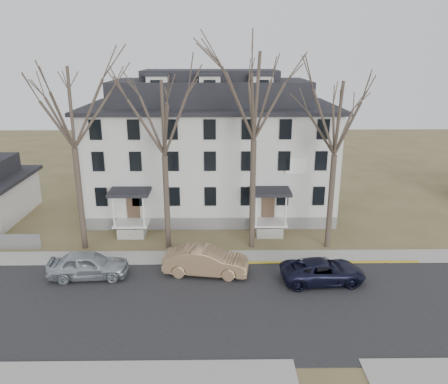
{
  "coord_description": "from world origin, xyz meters",
  "views": [
    {
      "loc": [
        -1.37,
        -19.04,
        13.4
      ],
      "look_at": [
        -1.0,
        9.0,
        4.42
      ],
      "focal_mm": 35.0,
      "sensor_mm": 36.0,
      "label": 1
    }
  ],
  "objects_px": {
    "tree_far_left": "(70,102)",
    "bicycle_left": "(130,234)",
    "tree_mid_left": "(163,113)",
    "tree_mid_right": "(338,113)",
    "tree_center": "(255,90)",
    "boarding_house": "(211,150)",
    "car_navy": "(323,272)",
    "car_silver": "(88,265)",
    "car_tan": "(206,261)"
  },
  "relations": [
    {
      "from": "tree_far_left",
      "to": "bicycle_left",
      "type": "bearing_deg",
      "value": 26.62
    },
    {
      "from": "tree_mid_left",
      "to": "bicycle_left",
      "type": "height_order",
      "value": "tree_mid_left"
    },
    {
      "from": "tree_far_left",
      "to": "bicycle_left",
      "type": "xyz_separation_m",
      "value": [
        2.95,
        1.48,
        -9.9
      ]
    },
    {
      "from": "tree_far_left",
      "to": "tree_mid_right",
      "type": "distance_m",
      "value": 17.52
    },
    {
      "from": "bicycle_left",
      "to": "tree_center",
      "type": "bearing_deg",
      "value": -95.37
    },
    {
      "from": "bicycle_left",
      "to": "boarding_house",
      "type": "bearing_deg",
      "value": -38.27
    },
    {
      "from": "tree_mid_left",
      "to": "tree_mid_right",
      "type": "xyz_separation_m",
      "value": [
        11.5,
        0.0,
        0.0
      ]
    },
    {
      "from": "tree_mid_left",
      "to": "boarding_house",
      "type": "bearing_deg",
      "value": 69.8
    },
    {
      "from": "tree_center",
      "to": "bicycle_left",
      "type": "distance_m",
      "value": 14.05
    },
    {
      "from": "tree_center",
      "to": "car_navy",
      "type": "relative_size",
      "value": 2.89
    },
    {
      "from": "car_silver",
      "to": "car_tan",
      "type": "xyz_separation_m",
      "value": [
        7.28,
        0.37,
        0.04
      ]
    },
    {
      "from": "car_silver",
      "to": "bicycle_left",
      "type": "xyz_separation_m",
      "value": [
        1.41,
        5.89,
        -0.39
      ]
    },
    {
      "from": "tree_far_left",
      "to": "car_tan",
      "type": "relative_size",
      "value": 2.59
    },
    {
      "from": "boarding_house",
      "to": "tree_far_left",
      "type": "relative_size",
      "value": 1.52
    },
    {
      "from": "tree_far_left",
      "to": "car_navy",
      "type": "bearing_deg",
      "value": -17.93
    },
    {
      "from": "car_navy",
      "to": "bicycle_left",
      "type": "distance_m",
      "value": 14.6
    },
    {
      "from": "boarding_house",
      "to": "tree_far_left",
      "type": "height_order",
      "value": "tree_far_left"
    },
    {
      "from": "tree_center",
      "to": "car_navy",
      "type": "bearing_deg",
      "value": -52.6
    },
    {
      "from": "boarding_house",
      "to": "tree_mid_right",
      "type": "bearing_deg",
      "value": -43.81
    },
    {
      "from": "bicycle_left",
      "to": "tree_mid_left",
      "type": "bearing_deg",
      "value": -111.95
    },
    {
      "from": "tree_far_left",
      "to": "car_navy",
      "type": "xyz_separation_m",
      "value": [
        15.95,
        -5.16,
        -9.64
      ]
    },
    {
      "from": "tree_far_left",
      "to": "car_tan",
      "type": "height_order",
      "value": "tree_far_left"
    },
    {
      "from": "tree_center",
      "to": "car_navy",
      "type": "xyz_separation_m",
      "value": [
        3.95,
        -5.16,
        -10.38
      ]
    },
    {
      "from": "tree_center",
      "to": "boarding_house",
      "type": "bearing_deg",
      "value": 110.2
    },
    {
      "from": "tree_mid_right",
      "to": "car_tan",
      "type": "distance_m",
      "value": 12.96
    },
    {
      "from": "boarding_house",
      "to": "tree_mid_right",
      "type": "height_order",
      "value": "tree_mid_right"
    },
    {
      "from": "tree_far_left",
      "to": "tree_mid_right",
      "type": "xyz_separation_m",
      "value": [
        17.5,
        0.0,
        -0.74
      ]
    },
    {
      "from": "tree_far_left",
      "to": "car_navy",
      "type": "relative_size",
      "value": 2.7
    },
    {
      "from": "tree_mid_left",
      "to": "car_tan",
      "type": "distance_m",
      "value": 10.02
    },
    {
      "from": "car_tan",
      "to": "bicycle_left",
      "type": "distance_m",
      "value": 8.07
    },
    {
      "from": "tree_mid_right",
      "to": "car_navy",
      "type": "xyz_separation_m",
      "value": [
        -1.55,
        -5.16,
        -8.9
      ]
    },
    {
      "from": "boarding_house",
      "to": "tree_center",
      "type": "distance_m",
      "value": 10.39
    },
    {
      "from": "tree_mid_left",
      "to": "tree_center",
      "type": "height_order",
      "value": "tree_center"
    },
    {
      "from": "car_silver",
      "to": "bicycle_left",
      "type": "bearing_deg",
      "value": -16.7
    },
    {
      "from": "tree_center",
      "to": "tree_mid_right",
      "type": "relative_size",
      "value": 1.15
    },
    {
      "from": "boarding_house",
      "to": "bicycle_left",
      "type": "distance_m",
      "value": 10.28
    },
    {
      "from": "tree_mid_right",
      "to": "car_silver",
      "type": "height_order",
      "value": "tree_mid_right"
    },
    {
      "from": "tree_far_left",
      "to": "car_tan",
      "type": "xyz_separation_m",
      "value": [
        8.82,
        -4.04,
        -9.47
      ]
    },
    {
      "from": "boarding_house",
      "to": "tree_center",
      "type": "relative_size",
      "value": 1.41
    },
    {
      "from": "boarding_house",
      "to": "car_silver",
      "type": "xyz_separation_m",
      "value": [
        -7.46,
        -12.57,
        -4.55
      ]
    },
    {
      "from": "tree_mid_left",
      "to": "car_silver",
      "type": "xyz_separation_m",
      "value": [
        -4.46,
        -4.41,
        -8.77
      ]
    },
    {
      "from": "tree_center",
      "to": "car_tan",
      "type": "relative_size",
      "value": 2.78
    },
    {
      "from": "tree_center",
      "to": "car_navy",
      "type": "distance_m",
      "value": 12.24
    },
    {
      "from": "tree_center",
      "to": "car_silver",
      "type": "xyz_separation_m",
      "value": [
        -10.46,
        -4.41,
        -10.25
      ]
    },
    {
      "from": "boarding_house",
      "to": "tree_center",
      "type": "bearing_deg",
      "value": -69.8
    },
    {
      "from": "tree_far_left",
      "to": "tree_center",
      "type": "bearing_deg",
      "value": 0.0
    },
    {
      "from": "car_silver",
      "to": "tree_far_left",
      "type": "bearing_deg",
      "value": 16.01
    },
    {
      "from": "car_navy",
      "to": "tree_mid_right",
      "type": "bearing_deg",
      "value": -21.1
    },
    {
      "from": "boarding_house",
      "to": "bicycle_left",
      "type": "bearing_deg",
      "value": -132.19
    },
    {
      "from": "tree_far_left",
      "to": "car_tan",
      "type": "distance_m",
      "value": 13.56
    }
  ]
}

